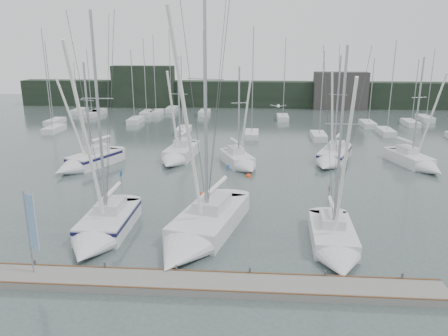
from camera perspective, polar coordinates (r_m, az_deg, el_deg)
The scene contains 18 objects.
ground at distance 28.07m, azimuth -0.62°, elevation -10.02°, with size 160.00×160.00×0.00m, color #414F4D.
dock at distance 23.60m, azimuth -1.69°, elevation -14.92°, with size 24.00×2.00×0.40m, color slate.
far_treeline at distance 87.69m, azimuth 2.85°, elevation 9.62°, with size 90.00×4.00×5.00m, color black.
far_building_left at distance 88.34m, azimuth -10.47°, elevation 10.40°, with size 12.00×3.00×8.00m, color black.
far_building_right at distance 87.02m, azimuth 14.94°, elevation 9.72°, with size 10.00×3.00×7.00m, color #393734.
mast_forest at distance 69.72m, azimuth -0.78°, elevation 6.29°, with size 61.27×26.93×14.68m.
sailboat_near_left at distance 29.62m, azimuth -15.76°, elevation -7.92°, with size 2.94×9.00×15.21m.
sailboat_near_center at distance 28.19m, azimuth -3.59°, elevation -8.58°, with size 5.99×11.66×17.34m.
sailboat_near_right at distance 27.59m, azimuth 14.37°, elevation -9.90°, with size 2.99×8.38×13.14m.
sailboat_mid_a at distance 46.43m, azimuth -17.74°, elevation 0.70°, with size 5.69×8.49×11.37m.
sailboat_mid_b at distance 47.27m, azimuth -6.11°, elevation 1.59°, with size 3.61×8.78×11.80m.
sailboat_mid_c at distance 44.61m, azimuth 2.28°, elevation 0.73°, with size 4.64×7.16×10.81m.
sailboat_mid_d at distance 47.48m, azimuth 13.86°, elevation 1.28°, with size 5.55×8.97×11.96m.
sailboat_mid_e at distance 48.63m, azimuth 24.02°, elevation 0.62°, with size 4.46×8.18×11.76m.
buoy_a at distance 36.89m, azimuth -2.80°, elevation -3.49°, with size 0.51×0.51×0.51m, color red.
buoy_b at distance 41.86m, azimuth 3.21°, elevation -1.10°, with size 0.57×0.57×0.57m, color red.
dock_banner at distance 25.07m, azimuth -23.94°, elevation -6.94°, with size 0.67×0.31×4.64m.
seagull at distance 24.83m, azimuth 7.11°, elevation 8.04°, with size 0.89×0.40×0.18m.
Camera 1 is at (2.17, -25.11, 12.35)m, focal length 35.00 mm.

